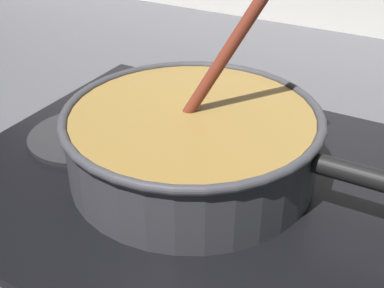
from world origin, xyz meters
name	(u,v)px	position (x,y,z in m)	size (l,w,h in m)	color
ground	(157,273)	(0.00, 0.00, -0.02)	(2.40, 1.60, 0.04)	#4C4C51
hob_plate	(192,176)	(-0.03, 0.14, 0.01)	(0.56, 0.48, 0.01)	black
burner_ring	(192,169)	(-0.03, 0.14, 0.02)	(0.20, 0.20, 0.01)	#592D0C
spare_burner	(83,136)	(-0.20, 0.14, 0.01)	(0.15, 0.15, 0.01)	#262628
cooking_pan	(193,141)	(-0.03, 0.14, 0.06)	(0.45, 0.30, 0.26)	#38383D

